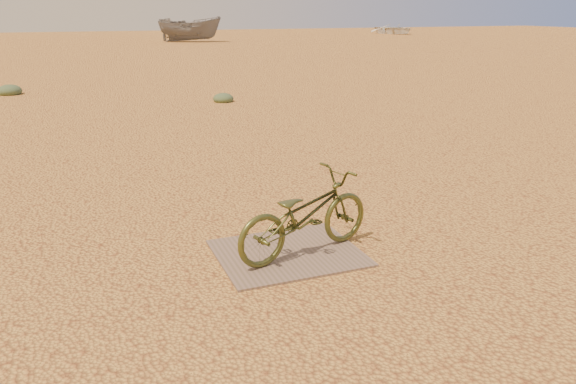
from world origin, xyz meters
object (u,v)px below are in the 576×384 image
object	(u,v)px
plywood_board	(288,253)
boat_mid_right	(190,29)
bicycle	(305,214)
boat_far_right	(394,29)

from	to	relation	value
plywood_board	boat_mid_right	xyz separation A→B (m)	(6.89, 36.70, 0.87)
bicycle	boat_mid_right	size ratio (longest dim) A/B	0.33
bicycle	boat_far_right	xyz separation A→B (m)	(27.45, 42.87, 0.05)
bicycle	boat_mid_right	distance (m)	37.39
boat_far_right	bicycle	bearing A→B (deg)	-131.54
bicycle	boat_mid_right	bearing A→B (deg)	-25.78
boat_mid_right	boat_far_right	xyz separation A→B (m)	(20.71, 6.10, -0.41)
bicycle	boat_far_right	distance (m)	50.91
boat_mid_right	boat_far_right	world-z (taller)	boat_mid_right
bicycle	boat_far_right	world-z (taller)	boat_far_right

